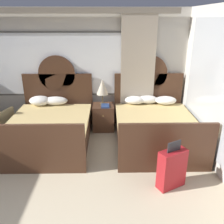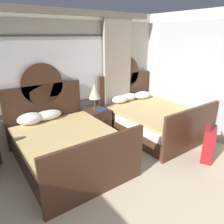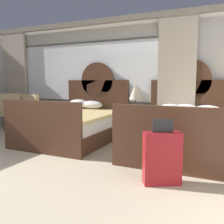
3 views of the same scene
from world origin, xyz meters
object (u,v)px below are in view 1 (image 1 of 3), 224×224
(nightstand_between_beds, at_px, (103,117))
(table_lamp_on_nightstand, at_px, (102,87))
(suitcase_on_floor, at_px, (172,169))
(bed_near_mirror, at_px, (154,126))
(bed_near_window, at_px, (51,127))
(book_on_nightstand, at_px, (105,106))

(nightstand_between_beds, relative_size, table_lamp_on_nightstand, 1.02)
(table_lamp_on_nightstand, bearing_deg, suitcase_on_floor, -63.49)
(nightstand_between_beds, xyz_separation_m, suitcase_on_floor, (1.08, -2.12, 0.02))
(nightstand_between_beds, bearing_deg, suitcase_on_floor, -63.07)
(bed_near_mirror, relative_size, nightstand_between_beds, 3.56)
(bed_near_window, xyz_separation_m, nightstand_between_beds, (1.08, 0.65, -0.05))
(bed_near_window, distance_m, table_lamp_on_nightstand, 1.45)
(book_on_nightstand, bearing_deg, bed_near_window, -154.07)
(bed_near_window, distance_m, book_on_nightstand, 1.29)
(table_lamp_on_nightstand, distance_m, suitcase_on_floor, 2.55)
(bed_near_window, height_order, suitcase_on_floor, bed_near_window)
(table_lamp_on_nightstand, height_order, book_on_nightstand, table_lamp_on_nightstand)
(table_lamp_on_nightstand, bearing_deg, book_on_nightstand, -69.23)
(bed_near_mirror, height_order, table_lamp_on_nightstand, bed_near_mirror)
(bed_near_window, bearing_deg, nightstand_between_beds, 30.84)
(nightstand_between_beds, bearing_deg, table_lamp_on_nightstand, 102.42)
(suitcase_on_floor, bearing_deg, table_lamp_on_nightstand, 116.51)
(book_on_nightstand, relative_size, suitcase_on_floor, 0.33)
(book_on_nightstand, bearing_deg, bed_near_mirror, -27.89)
(bed_near_mirror, bearing_deg, suitcase_on_floor, -90.01)
(bed_near_mirror, relative_size, table_lamp_on_nightstand, 3.64)
(table_lamp_on_nightstand, relative_size, suitcase_on_floor, 0.74)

